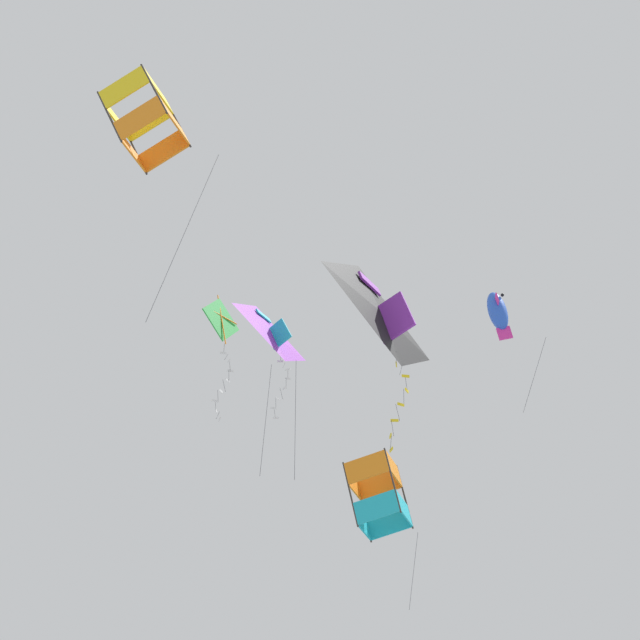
# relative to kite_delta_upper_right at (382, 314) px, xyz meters

# --- Properties ---
(kite_delta_upper_right) EXTENTS (1.63, 3.64, 4.58)m
(kite_delta_upper_right) POSITION_rel_kite_delta_upper_right_xyz_m (0.00, 0.00, 0.00)
(kite_delta_upper_right) COLOR black
(kite_diamond_far_centre) EXTENTS (1.91, 2.27, 6.10)m
(kite_diamond_far_centre) POSITION_rel_kite_delta_upper_right_xyz_m (-5.42, 3.07, 2.60)
(kite_diamond_far_centre) COLOR green
(kite_box_near_left) EXTENTS (2.97, 2.36, 8.84)m
(kite_box_near_left) POSITION_rel_kite_delta_upper_right_xyz_m (-6.22, -0.86, 6.93)
(kite_box_near_left) COLOR yellow
(kite_box_low_drifter) EXTENTS (1.99, 1.65, 5.17)m
(kite_box_low_drifter) POSITION_rel_kite_delta_upper_right_xyz_m (-3.15, 10.32, 0.10)
(kite_box_low_drifter) COLOR orange
(kite_delta_mid_left) EXTENTS (1.64, 2.91, 5.83)m
(kite_delta_mid_left) POSITION_rel_kite_delta_upper_right_xyz_m (-4.94, 5.64, 3.67)
(kite_delta_mid_left) COLOR purple
(kite_fish_highest) EXTENTS (1.90, 1.79, 5.11)m
(kite_fish_highest) POSITION_rel_kite_delta_upper_right_xyz_m (1.13, 10.13, 5.85)
(kite_fish_highest) COLOR blue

